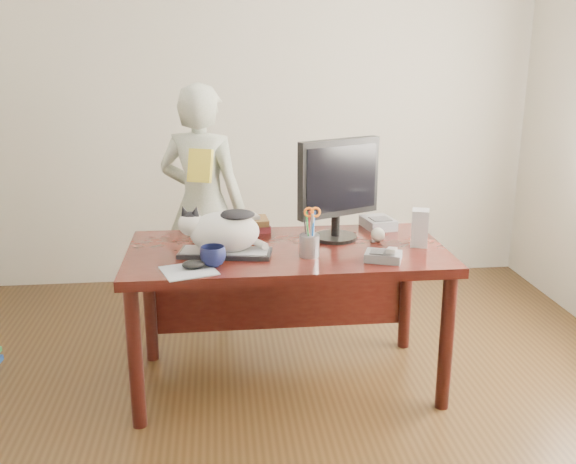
# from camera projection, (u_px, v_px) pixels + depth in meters

# --- Properties ---
(room) EXTENTS (4.50, 4.50, 4.50)m
(room) POSITION_uv_depth(u_px,v_px,m) (304.00, 148.00, 2.50)
(room) COLOR black
(room) RESTS_ON ground
(desk) EXTENTS (1.60, 0.80, 0.75)m
(desk) POSITION_uv_depth(u_px,v_px,m) (285.00, 271.00, 3.36)
(desk) COLOR black
(desk) RESTS_ON ground
(keyboard) EXTENTS (0.47, 0.25, 0.03)m
(keyboard) POSITION_uv_depth(u_px,v_px,m) (225.00, 253.00, 3.13)
(keyboard) COLOR black
(keyboard) RESTS_ON desk
(cat) EXTENTS (0.44, 0.27, 0.25)m
(cat) POSITION_uv_depth(u_px,v_px,m) (222.00, 230.00, 3.10)
(cat) COLOR silver
(cat) RESTS_ON keyboard
(monitor) EXTENTS (0.45, 0.31, 0.53)m
(monitor) POSITION_uv_depth(u_px,v_px,m) (339.00, 184.00, 3.30)
(monitor) COLOR black
(monitor) RESTS_ON desk
(pen_cup) EXTENTS (0.10, 0.10, 0.25)m
(pen_cup) POSITION_uv_depth(u_px,v_px,m) (310.00, 243.00, 3.10)
(pen_cup) COLOR gray
(pen_cup) RESTS_ON desk
(mousepad) EXTENTS (0.28, 0.27, 0.01)m
(mousepad) POSITION_uv_depth(u_px,v_px,m) (189.00, 271.00, 2.91)
(mousepad) COLOR #A3A8AF
(mousepad) RESTS_ON desk
(mouse) EXTENTS (0.12, 0.10, 0.04)m
(mouse) POSITION_uv_depth(u_px,v_px,m) (193.00, 265.00, 2.92)
(mouse) COLOR black
(mouse) RESTS_ON mousepad
(coffee_mug) EXTENTS (0.16, 0.16, 0.10)m
(coffee_mug) POSITION_uv_depth(u_px,v_px,m) (213.00, 256.00, 2.96)
(coffee_mug) COLOR black
(coffee_mug) RESTS_ON desk
(phone) EXTENTS (0.20, 0.17, 0.08)m
(phone) POSITION_uv_depth(u_px,v_px,m) (384.00, 256.00, 3.05)
(phone) COLOR slate
(phone) RESTS_ON desk
(speaker) EXTENTS (0.11, 0.12, 0.19)m
(speaker) POSITION_uv_depth(u_px,v_px,m) (420.00, 228.00, 3.26)
(speaker) COLOR #AEAEB0
(speaker) RESTS_ON desk
(baseball) EXTENTS (0.07, 0.07, 0.07)m
(baseball) POSITION_uv_depth(u_px,v_px,m) (378.00, 234.00, 3.35)
(baseball) COLOR white
(baseball) RESTS_ON desk
(book_stack) EXTENTS (0.27, 0.22, 0.09)m
(book_stack) POSITION_uv_depth(u_px,v_px,m) (246.00, 224.00, 3.54)
(book_stack) COLOR #481318
(book_stack) RESTS_ON desk
(calculator) EXTENTS (0.18, 0.23, 0.06)m
(calculator) POSITION_uv_depth(u_px,v_px,m) (378.00, 223.00, 3.60)
(calculator) COLOR slate
(calculator) RESTS_ON desk
(person) EXTENTS (0.65, 0.55, 1.53)m
(person) POSITION_uv_depth(u_px,v_px,m) (202.00, 206.00, 4.04)
(person) COLOR silver
(person) RESTS_ON ground
(held_book) EXTENTS (0.17, 0.13, 0.20)m
(held_book) POSITION_uv_depth(u_px,v_px,m) (200.00, 166.00, 3.80)
(held_book) COLOR gold
(held_book) RESTS_ON person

